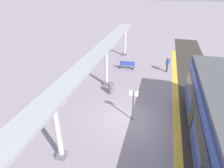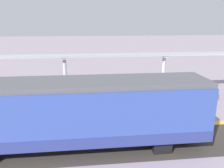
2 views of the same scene
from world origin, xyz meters
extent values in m
plane|color=gray|center=(0.00, 0.00, 0.00)|extent=(176.00, 176.00, 0.00)
cube|color=gold|center=(-2.97, 0.00, 0.00)|extent=(0.48, 30.99, 0.01)
cube|color=#38332D|center=(-4.81, 0.00, 0.00)|extent=(3.20, 42.99, 0.01)
cube|color=navy|center=(-4.81, 2.72, 0.92)|extent=(2.63, 12.78, 0.55)
cube|color=#1E262D|center=(-3.50, 2.72, 2.25)|extent=(0.03, 11.74, 0.84)
cube|color=#1E262D|center=(-3.49, 0.60, 1.69)|extent=(0.04, 1.10, 2.00)
cube|color=black|center=(-4.81, -1.36, 0.32)|extent=(2.21, 0.90, 0.64)
cube|color=slate|center=(2.76, -12.03, 0.15)|extent=(0.44, 0.44, 0.30)
cylinder|color=silver|center=(2.76, -12.03, 1.82)|extent=(0.28, 0.28, 3.04)
cube|color=silver|center=(2.76, -12.03, 3.40)|extent=(1.10, 0.36, 0.12)
cube|color=slate|center=(2.76, -4.23, 0.15)|extent=(0.44, 0.44, 0.30)
cylinder|color=silver|center=(2.76, -4.23, 1.82)|extent=(0.28, 0.28, 3.04)
cube|color=silver|center=(2.76, -4.23, 3.40)|extent=(1.10, 0.36, 0.12)
cube|color=slate|center=(2.76, 3.94, 0.15)|extent=(0.44, 0.44, 0.30)
cylinder|color=silver|center=(2.76, 3.94, 1.82)|extent=(0.28, 0.28, 3.04)
cube|color=silver|center=(2.76, 3.94, 3.40)|extent=(1.10, 0.36, 0.12)
cube|color=#A8AAB2|center=(2.76, 0.00, 3.54)|extent=(1.20, 24.86, 0.16)
cube|color=#3149A9|center=(1.70, -8.13, 0.44)|extent=(1.52, 0.51, 0.04)
cube|color=#3149A9|center=(1.69, -7.94, 0.66)|extent=(1.50, 0.13, 0.40)
cube|color=#4C4C51|center=(2.37, -8.10, 0.21)|extent=(0.12, 0.40, 0.42)
cube|color=#4C4C51|center=(1.03, -8.16, 0.21)|extent=(0.12, 0.40, 0.42)
cylinder|color=slate|center=(2.01, -2.92, 0.44)|extent=(0.48, 0.48, 0.89)
cylinder|color=#4C4C51|center=(-0.18, -0.05, 1.10)|extent=(0.10, 0.10, 2.20)
cube|color=silver|center=(-0.18, -0.05, 1.95)|extent=(0.56, 0.04, 0.36)
cylinder|color=#2B2524|center=(-2.23, -8.42, 0.38)|extent=(0.10, 0.10, 0.77)
cylinder|color=#2B2524|center=(-2.17, -8.28, 0.38)|extent=(0.10, 0.10, 0.77)
cube|color=#325288|center=(-2.20, -8.35, 1.06)|extent=(0.36, 0.49, 0.58)
sphere|color=tan|center=(-2.20, -8.35, 1.45)|extent=(0.21, 0.21, 0.21)
camera|label=1|loc=(-1.52, 10.19, 7.99)|focal=31.60mm
camera|label=2|loc=(-14.88, 2.10, 6.12)|focal=35.47mm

